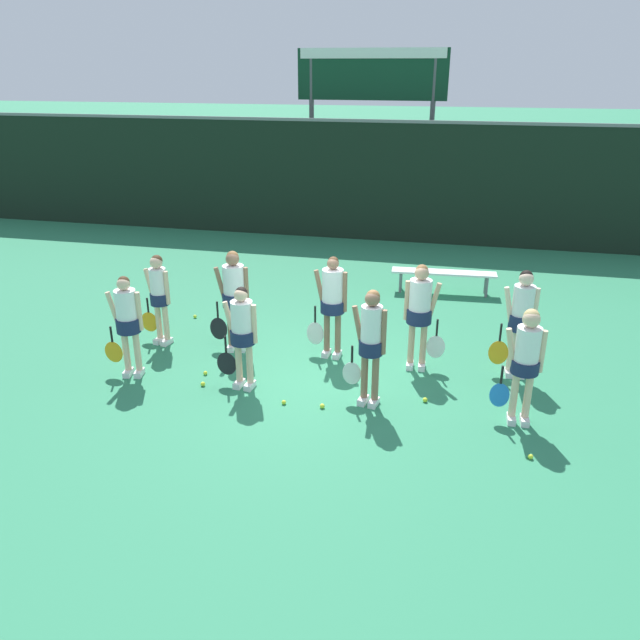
# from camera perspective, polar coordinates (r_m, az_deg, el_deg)

# --- Properties ---
(ground_plane) EXTENTS (140.00, 140.00, 0.00)m
(ground_plane) POSITION_cam_1_polar(r_m,az_deg,el_deg) (9.89, 0.02, -5.07)
(ground_plane) COLOR #2D7F56
(fence_windscreen) EXTENTS (60.00, 0.08, 3.23)m
(fence_windscreen) POSITION_cam_1_polar(r_m,az_deg,el_deg) (17.29, 6.30, 12.45)
(fence_windscreen) COLOR black
(fence_windscreen) RESTS_ON ground_plane
(scoreboard) EXTENTS (4.21, 0.15, 4.98)m
(scoreboard) POSITION_cam_1_polar(r_m,az_deg,el_deg) (18.61, 4.72, 20.33)
(scoreboard) COLOR #515156
(scoreboard) RESTS_ON ground_plane
(bench_courtside) EXTENTS (2.21, 0.48, 0.48)m
(bench_courtside) POSITION_cam_1_polar(r_m,az_deg,el_deg) (13.56, 11.24, 4.13)
(bench_courtside) COLOR silver
(bench_courtside) RESTS_ON ground_plane
(player_0) EXTENTS (0.65, 0.37, 1.63)m
(player_0) POSITION_cam_1_polar(r_m,az_deg,el_deg) (9.96, -17.21, 0.11)
(player_0) COLOR beige
(player_0) RESTS_ON ground_plane
(player_1) EXTENTS (0.67, 0.37, 1.60)m
(player_1) POSITION_cam_1_polar(r_m,az_deg,el_deg) (9.23, -7.14, -0.93)
(player_1) COLOR beige
(player_1) RESTS_ON ground_plane
(player_2) EXTENTS (0.62, 0.34, 1.74)m
(player_2) POSITION_cam_1_polar(r_m,az_deg,el_deg) (8.68, 4.65, -1.72)
(player_2) COLOR #8C664C
(player_2) RESTS_ON ground_plane
(player_3) EXTENTS (0.64, 0.37, 1.65)m
(player_3) POSITION_cam_1_polar(r_m,az_deg,el_deg) (8.65, 18.29, -3.21)
(player_3) COLOR beige
(player_3) RESTS_ON ground_plane
(player_4) EXTENTS (0.63, 0.34, 1.60)m
(player_4) POSITION_cam_1_polar(r_m,az_deg,el_deg) (11.01, -14.52, 2.40)
(player_4) COLOR beige
(player_4) RESTS_ON ground_plane
(player_5) EXTENTS (0.69, 0.41, 1.75)m
(player_5) POSITION_cam_1_polar(r_m,az_deg,el_deg) (10.46, -7.89, 2.52)
(player_5) COLOR #8C664C
(player_5) RESTS_ON ground_plane
(player_6) EXTENTS (0.68, 0.40, 1.73)m
(player_6) POSITION_cam_1_polar(r_m,az_deg,el_deg) (10.14, 1.12, 1.95)
(player_6) COLOR #8C664C
(player_6) RESTS_ON ground_plane
(player_7) EXTENTS (0.68, 0.40, 1.73)m
(player_7) POSITION_cam_1_polar(r_m,az_deg,el_deg) (9.84, 9.13, 1.09)
(player_7) COLOR tan
(player_7) RESTS_ON ground_plane
(player_8) EXTENTS (0.66, 0.37, 1.73)m
(player_8) POSITION_cam_1_polar(r_m,az_deg,el_deg) (9.96, 17.91, 0.43)
(player_8) COLOR beige
(player_8) RESTS_ON ground_plane
(tennis_ball_0) EXTENTS (0.06, 0.06, 0.06)m
(tennis_ball_0) POSITION_cam_1_polar(r_m,az_deg,el_deg) (9.09, -3.33, -7.52)
(tennis_ball_0) COLOR #CCE033
(tennis_ball_0) RESTS_ON ground_plane
(tennis_ball_1) EXTENTS (0.07, 0.07, 0.07)m
(tennis_ball_1) POSITION_cam_1_polar(r_m,az_deg,el_deg) (12.30, -11.36, 0.32)
(tennis_ball_1) COLOR #CCE033
(tennis_ball_1) RESTS_ON ground_plane
(tennis_ball_2) EXTENTS (0.07, 0.07, 0.07)m
(tennis_ball_2) POSITION_cam_1_polar(r_m,az_deg,el_deg) (9.72, -10.66, -5.77)
(tennis_ball_2) COLOR #CCE033
(tennis_ball_2) RESTS_ON ground_plane
(tennis_ball_3) EXTENTS (0.06, 0.06, 0.06)m
(tennis_ball_3) POSITION_cam_1_polar(r_m,az_deg,el_deg) (10.05, -10.44, -4.79)
(tennis_ball_3) COLOR #CCE033
(tennis_ball_3) RESTS_ON ground_plane
(tennis_ball_4) EXTENTS (0.07, 0.07, 0.07)m
(tennis_ball_4) POSITION_cam_1_polar(r_m,az_deg,el_deg) (8.98, 0.21, -7.87)
(tennis_ball_4) COLOR #CCE033
(tennis_ball_4) RESTS_ON ground_plane
(tennis_ball_5) EXTENTS (0.07, 0.07, 0.07)m
(tennis_ball_5) POSITION_cam_1_polar(r_m,az_deg,el_deg) (9.26, 9.58, -7.21)
(tennis_ball_5) COLOR #CCE033
(tennis_ball_5) RESTS_ON ground_plane
(tennis_ball_6) EXTENTS (0.06, 0.06, 0.06)m
(tennis_ball_6) POSITION_cam_1_polar(r_m,az_deg,el_deg) (8.35, 18.70, -11.75)
(tennis_ball_6) COLOR #CCE033
(tennis_ball_6) RESTS_ON ground_plane
(tennis_ball_7) EXTENTS (0.07, 0.07, 0.07)m
(tennis_ball_7) POSITION_cam_1_polar(r_m,az_deg,el_deg) (11.44, -6.79, -1.09)
(tennis_ball_7) COLOR #CCE033
(tennis_ball_7) RESTS_ON ground_plane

